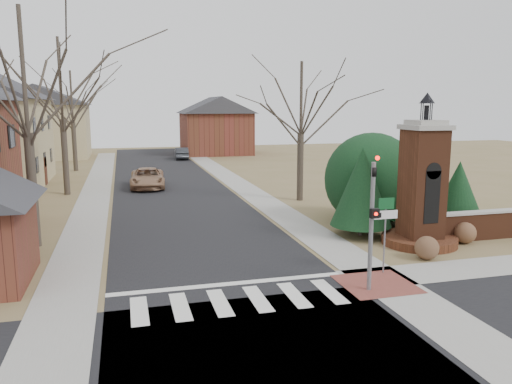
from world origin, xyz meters
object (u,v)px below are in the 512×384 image
object	(u,v)px
traffic_signal_pole	(372,213)
sign_post	(385,220)
brick_gate_monument	(422,195)
pickup_truck	(147,178)
distant_car	(182,153)

from	to	relation	value
traffic_signal_pole	sign_post	xyz separation A→B (m)	(1.29, 1.41, -0.64)
traffic_signal_pole	brick_gate_monument	xyz separation A→B (m)	(4.70, 4.42, -0.42)
pickup_truck	distant_car	distance (m)	19.76
sign_post	brick_gate_monument	bearing A→B (deg)	41.42
traffic_signal_pole	pickup_truck	world-z (taller)	traffic_signal_pole
sign_post	brick_gate_monument	size ratio (longest dim) A/B	0.42
traffic_signal_pole	pickup_truck	bearing A→B (deg)	104.46
traffic_signal_pole	brick_gate_monument	world-z (taller)	brick_gate_monument
sign_post	distant_car	distance (m)	40.75
sign_post	distant_car	size ratio (longest dim) A/B	0.69
sign_post	distant_car	bearing A→B (deg)	93.50
traffic_signal_pole	pickup_truck	xyz separation A→B (m)	(-5.90, 22.88, -1.87)
brick_gate_monument	traffic_signal_pole	bearing A→B (deg)	-136.76
brick_gate_monument	pickup_truck	xyz separation A→B (m)	(-10.60, 18.46, -1.45)
pickup_truck	distant_car	world-z (taller)	pickup_truck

